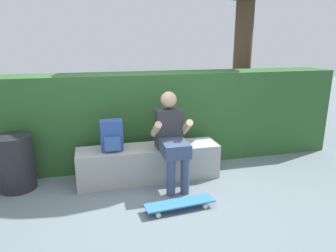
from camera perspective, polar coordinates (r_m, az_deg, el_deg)
ground_plane at (r=4.05m, az=-2.65°, el=-11.55°), size 24.00×24.00×0.00m
bench_main at (r=4.23m, az=-3.56°, el=-6.85°), size 1.91×0.45×0.47m
person_skater at (r=3.94m, az=0.65°, el=-1.89°), size 0.49×0.62×1.22m
skateboard_near_person at (r=3.57m, az=2.22°, el=-14.16°), size 0.81×0.27×0.09m
backpack_on_bench at (r=4.02m, az=-10.43°, el=-1.82°), size 0.28×0.23×0.40m
hedge_row at (r=4.77m, az=-3.19°, el=1.52°), size 5.96×0.62×1.38m
trash_bin at (r=4.37m, az=-26.47°, el=-6.11°), size 0.45×0.45×0.71m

